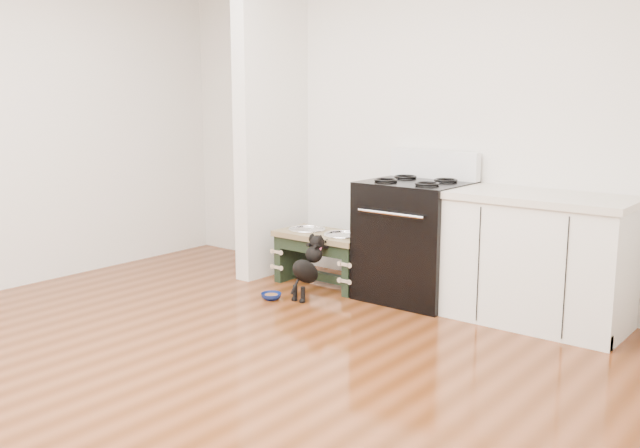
% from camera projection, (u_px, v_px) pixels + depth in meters
% --- Properties ---
extents(ground, '(5.00, 5.00, 0.00)m').
position_uv_depth(ground, '(179.00, 374.00, 4.08)').
color(ground, '#4E250E').
rests_on(ground, ground).
extents(room_shell, '(5.00, 5.00, 5.00)m').
position_uv_depth(room_shell, '(168.00, 87.00, 3.79)').
color(room_shell, silver).
rests_on(room_shell, ground).
extents(partition_wall, '(0.15, 0.80, 2.70)m').
position_uv_depth(partition_wall, '(272.00, 120.00, 6.17)').
color(partition_wall, silver).
rests_on(partition_wall, ground).
extents(oven_range, '(0.76, 0.69, 1.14)m').
position_uv_depth(oven_range, '(415.00, 239.00, 5.50)').
color(oven_range, black).
rests_on(oven_range, ground).
extents(cabinet_run, '(1.24, 0.64, 0.91)m').
position_uv_depth(cabinet_run, '(538.00, 260.00, 4.92)').
color(cabinet_run, white).
rests_on(cabinet_run, ground).
extents(dog_feeder, '(0.81, 0.43, 0.46)m').
position_uv_depth(dog_feeder, '(324.00, 248.00, 5.91)').
color(dog_feeder, black).
rests_on(dog_feeder, ground).
extents(puppy, '(0.14, 0.42, 0.50)m').
position_uv_depth(puppy, '(309.00, 264.00, 5.54)').
color(puppy, black).
rests_on(puppy, ground).
extents(floor_bowl, '(0.18, 0.18, 0.05)m').
position_uv_depth(floor_bowl, '(271.00, 296.00, 5.55)').
color(floor_bowl, navy).
rests_on(floor_bowl, ground).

